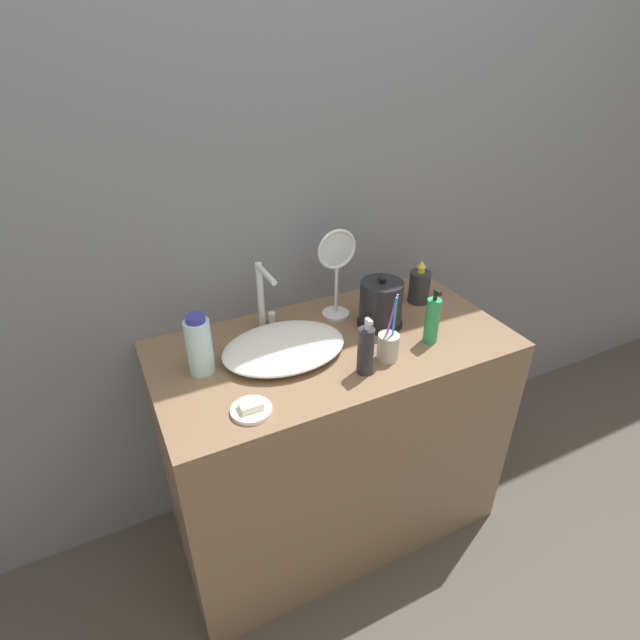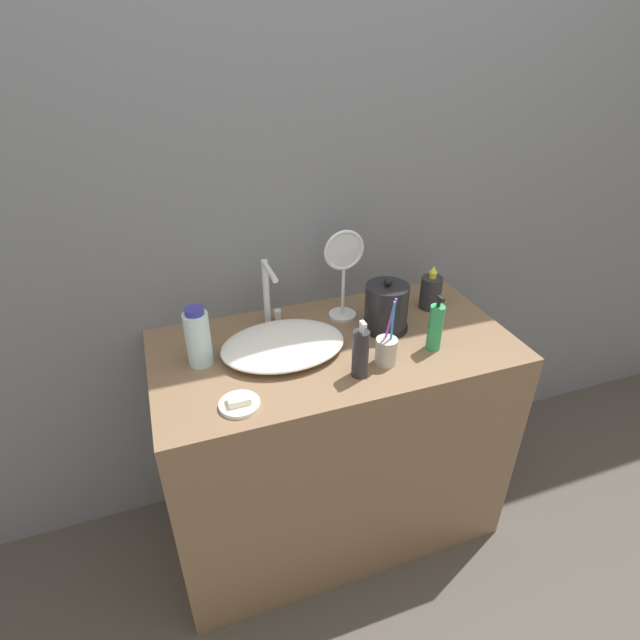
{
  "view_description": "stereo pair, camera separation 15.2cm",
  "coord_description": "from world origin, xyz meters",
  "px_view_note": "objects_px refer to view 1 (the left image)",
  "views": [
    {
      "loc": [
        -0.63,
        -0.88,
        1.7
      ],
      "look_at": [
        -0.05,
        0.29,
        0.92
      ],
      "focal_mm": 28.0,
      "sensor_mm": 36.0,
      "label": 1
    },
    {
      "loc": [
        -0.49,
        -0.94,
        1.7
      ],
      "look_at": [
        -0.05,
        0.29,
        0.92
      ],
      "focal_mm": 28.0,
      "sensor_mm": 36.0,
      "label": 2
    }
  ],
  "objects_px": {
    "shampoo_bottle": "(199,345)",
    "mouthwash_bottle": "(419,286)",
    "electric_kettle": "(381,305)",
    "vanity_mirror": "(337,267)",
    "hand_cream_bottle": "(366,350)",
    "lotion_bottle": "(432,320)",
    "faucet": "(263,293)",
    "toothbrush_cup": "(388,346)"
  },
  "relations": [
    {
      "from": "faucet",
      "to": "electric_kettle",
      "type": "distance_m",
      "value": 0.39
    },
    {
      "from": "electric_kettle",
      "to": "toothbrush_cup",
      "type": "distance_m",
      "value": 0.2
    },
    {
      "from": "faucet",
      "to": "lotion_bottle",
      "type": "bearing_deg",
      "value": -35.17
    },
    {
      "from": "faucet",
      "to": "shampoo_bottle",
      "type": "relative_size",
      "value": 1.22
    },
    {
      "from": "electric_kettle",
      "to": "vanity_mirror",
      "type": "xyz_separation_m",
      "value": [
        -0.1,
        0.12,
        0.11
      ]
    },
    {
      "from": "lotion_bottle",
      "to": "hand_cream_bottle",
      "type": "height_order",
      "value": "lotion_bottle"
    },
    {
      "from": "lotion_bottle",
      "to": "shampoo_bottle",
      "type": "distance_m",
      "value": 0.72
    },
    {
      "from": "faucet",
      "to": "toothbrush_cup",
      "type": "height_order",
      "value": "faucet"
    },
    {
      "from": "hand_cream_bottle",
      "to": "vanity_mirror",
      "type": "distance_m",
      "value": 0.36
    },
    {
      "from": "lotion_bottle",
      "to": "mouthwash_bottle",
      "type": "xyz_separation_m",
      "value": [
        0.12,
        0.24,
        -0.01
      ]
    },
    {
      "from": "lotion_bottle",
      "to": "shampoo_bottle",
      "type": "xyz_separation_m",
      "value": [
        -0.7,
        0.17,
        0.01
      ]
    },
    {
      "from": "shampoo_bottle",
      "to": "mouthwash_bottle",
      "type": "bearing_deg",
      "value": 4.91
    },
    {
      "from": "shampoo_bottle",
      "to": "mouthwash_bottle",
      "type": "relative_size",
      "value": 1.16
    },
    {
      "from": "vanity_mirror",
      "to": "faucet",
      "type": "bearing_deg",
      "value": 172.87
    },
    {
      "from": "faucet",
      "to": "toothbrush_cup",
      "type": "distance_m",
      "value": 0.44
    },
    {
      "from": "toothbrush_cup",
      "to": "mouthwash_bottle",
      "type": "distance_m",
      "value": 0.39
    },
    {
      "from": "faucet",
      "to": "toothbrush_cup",
      "type": "bearing_deg",
      "value": -51.19
    },
    {
      "from": "shampoo_bottle",
      "to": "faucet",
      "type": "bearing_deg",
      "value": 30.16
    },
    {
      "from": "electric_kettle",
      "to": "mouthwash_bottle",
      "type": "relative_size",
      "value": 1.15
    },
    {
      "from": "lotion_bottle",
      "to": "toothbrush_cup",
      "type": "bearing_deg",
      "value": -173.0
    },
    {
      "from": "faucet",
      "to": "vanity_mirror",
      "type": "relative_size",
      "value": 0.73
    },
    {
      "from": "shampoo_bottle",
      "to": "vanity_mirror",
      "type": "relative_size",
      "value": 0.59
    },
    {
      "from": "mouthwash_bottle",
      "to": "vanity_mirror",
      "type": "relative_size",
      "value": 0.51
    },
    {
      "from": "vanity_mirror",
      "to": "mouthwash_bottle",
      "type": "bearing_deg",
      "value": -8.1
    },
    {
      "from": "toothbrush_cup",
      "to": "faucet",
      "type": "bearing_deg",
      "value": 128.81
    },
    {
      "from": "electric_kettle",
      "to": "hand_cream_bottle",
      "type": "relative_size",
      "value": 1.02
    },
    {
      "from": "hand_cream_bottle",
      "to": "lotion_bottle",
      "type": "bearing_deg",
      "value": 10.3
    },
    {
      "from": "lotion_bottle",
      "to": "mouthwash_bottle",
      "type": "distance_m",
      "value": 0.27
    },
    {
      "from": "electric_kettle",
      "to": "toothbrush_cup",
      "type": "xyz_separation_m",
      "value": [
        -0.09,
        -0.18,
        -0.03
      ]
    },
    {
      "from": "shampoo_bottle",
      "to": "hand_cream_bottle",
      "type": "bearing_deg",
      "value": -26.88
    },
    {
      "from": "lotion_bottle",
      "to": "vanity_mirror",
      "type": "relative_size",
      "value": 0.59
    },
    {
      "from": "shampoo_bottle",
      "to": "mouthwash_bottle",
      "type": "height_order",
      "value": "shampoo_bottle"
    },
    {
      "from": "mouthwash_bottle",
      "to": "faucet",
      "type": "bearing_deg",
      "value": 172.33
    },
    {
      "from": "electric_kettle",
      "to": "shampoo_bottle",
      "type": "bearing_deg",
      "value": 179.54
    },
    {
      "from": "lotion_bottle",
      "to": "vanity_mirror",
      "type": "height_order",
      "value": "vanity_mirror"
    },
    {
      "from": "lotion_bottle",
      "to": "vanity_mirror",
      "type": "bearing_deg",
      "value": 124.47
    },
    {
      "from": "toothbrush_cup",
      "to": "lotion_bottle",
      "type": "xyz_separation_m",
      "value": [
        0.17,
        0.02,
        0.03
      ]
    },
    {
      "from": "toothbrush_cup",
      "to": "shampoo_bottle",
      "type": "bearing_deg",
      "value": 160.26
    },
    {
      "from": "faucet",
      "to": "shampoo_bottle",
      "type": "bearing_deg",
      "value": -149.84
    },
    {
      "from": "electric_kettle",
      "to": "shampoo_bottle",
      "type": "height_order",
      "value": "same"
    },
    {
      "from": "faucet",
      "to": "mouthwash_bottle",
      "type": "xyz_separation_m",
      "value": [
        0.57,
        -0.08,
        -0.07
      ]
    },
    {
      "from": "shampoo_bottle",
      "to": "mouthwash_bottle",
      "type": "xyz_separation_m",
      "value": [
        0.82,
        0.07,
        -0.03
      ]
    }
  ]
}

